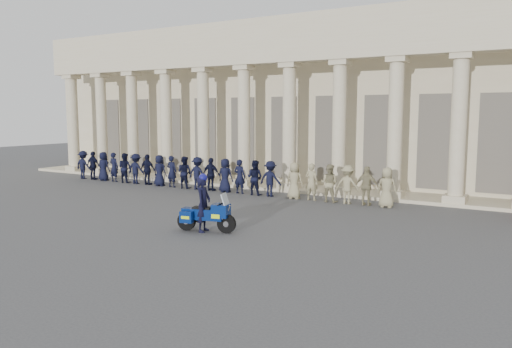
% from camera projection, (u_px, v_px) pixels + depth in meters
% --- Properties ---
extents(ground, '(90.00, 90.00, 0.00)m').
position_uv_depth(ground, '(219.00, 225.00, 17.36)').
color(ground, '#444447').
rests_on(ground, ground).
extents(building, '(40.00, 12.50, 9.00)m').
position_uv_depth(building, '(360.00, 102.00, 29.45)').
color(building, '#C5B794').
rests_on(building, ground).
extents(officer_rank, '(19.03, 0.63, 1.66)m').
position_uv_depth(officer_rank, '(206.00, 174.00, 25.05)').
color(officer_rank, black).
rests_on(officer_rank, ground).
extents(motorcycle, '(2.01, 1.01, 1.31)m').
position_uv_depth(motorcycle, '(207.00, 215.00, 16.27)').
color(motorcycle, black).
rests_on(motorcycle, ground).
extents(rider, '(0.58, 0.75, 1.92)m').
position_uv_depth(rider, '(203.00, 203.00, 16.25)').
color(rider, black).
rests_on(rider, ground).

